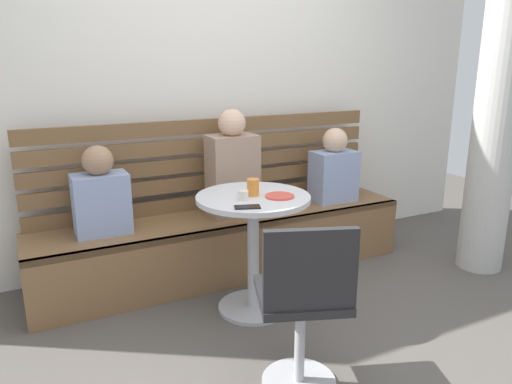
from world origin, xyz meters
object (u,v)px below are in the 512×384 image
at_px(person_child_middle, 101,196).
at_px(cup_espresso_small, 243,195).
at_px(booth_bench, 227,244).
at_px(person_adult, 232,168).
at_px(person_child_left, 334,170).
at_px(cup_tumbler_orange, 253,187).
at_px(cafe_table, 253,231).
at_px(plate_small, 280,196).
at_px(white_chair, 304,302).
at_px(phone_on_table, 247,207).

height_order(person_child_middle, cup_espresso_small, person_child_middle).
distance_m(booth_bench, person_adult, 0.56).
xyz_separation_m(person_child_left, cup_tumbler_orange, (-0.97, -0.55, 0.10)).
relative_size(person_adult, cup_espresso_small, 13.41).
xyz_separation_m(booth_bench, person_child_left, (0.90, -0.02, 0.47)).
bearing_deg(booth_bench, cup_espresso_small, -104.25).
relative_size(cafe_table, plate_small, 4.35).
relative_size(cup_tumbler_orange, plate_small, 0.59).
bearing_deg(white_chair, cup_espresso_small, 85.61).
bearing_deg(booth_bench, cafe_table, -96.92).
bearing_deg(cup_espresso_small, plate_small, -11.05).
bearing_deg(white_chair, person_adult, 78.83).
height_order(person_child_left, plate_small, person_child_left).
height_order(cup_tumbler_orange, phone_on_table, cup_tumbler_orange).
bearing_deg(booth_bench, phone_on_table, -104.86).
height_order(person_child_left, cup_tumbler_orange, person_child_left).
distance_m(person_child_left, plate_small, 1.07).
relative_size(person_child_left, phone_on_table, 4.09).
bearing_deg(person_child_middle, cup_tumbler_orange, -37.56).
relative_size(booth_bench, person_child_left, 4.71).
height_order(cafe_table, cup_espresso_small, cup_espresso_small).
height_order(cup_tumbler_orange, cup_espresso_small, cup_tumbler_orange).
xyz_separation_m(person_adult, person_child_middle, (-0.90, 0.01, -0.09)).
bearing_deg(person_child_left, person_child_middle, 178.34).
relative_size(person_adult, plate_small, 4.42).
relative_size(booth_bench, plate_small, 15.88).
height_order(booth_bench, cafe_table, cafe_table).
relative_size(person_child_middle, phone_on_table, 4.05).
height_order(booth_bench, cup_tumbler_orange, cup_tumbler_orange).
height_order(cafe_table, person_adult, person_adult).
bearing_deg(cup_espresso_small, person_child_left, 29.65).
distance_m(cafe_table, person_adult, 0.65).
bearing_deg(plate_small, person_child_left, 37.32).
height_order(cafe_table, person_child_left, person_child_left).
height_order(white_chair, plate_small, white_chair).
xyz_separation_m(booth_bench, cup_tumbler_orange, (-0.07, -0.57, 0.57)).
relative_size(booth_bench, person_child_middle, 4.76).
bearing_deg(person_child_middle, plate_small, -37.74).
bearing_deg(cup_espresso_small, cafe_table, 32.68).
bearing_deg(cafe_table, plate_small, -38.84).
relative_size(white_chair, plate_small, 5.00).
xyz_separation_m(cup_tumbler_orange, plate_small, (0.12, -0.10, -0.04)).
bearing_deg(person_adult, cup_tumbler_orange, -102.35).
xyz_separation_m(cafe_table, person_adult, (0.13, 0.58, 0.26)).
bearing_deg(person_child_left, phone_on_table, -145.88).
bearing_deg(white_chair, plate_small, 69.07).
bearing_deg(person_child_middle, cafe_table, -37.56).
xyz_separation_m(person_child_middle, phone_on_table, (0.64, -0.80, 0.06)).
height_order(person_adult, cup_espresso_small, person_adult).
height_order(cafe_table, cup_tumbler_orange, cup_tumbler_orange).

